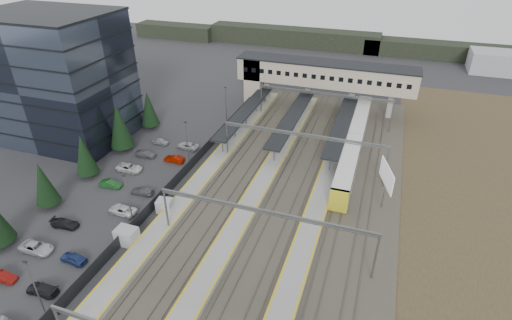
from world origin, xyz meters
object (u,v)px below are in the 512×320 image
(relay_cabin_near, at_px, (127,236))
(footbridge, at_px, (313,75))
(office_building, at_px, (57,78))
(billboard, at_px, (386,176))
(train, at_px, (354,143))
(relay_cabin_far, at_px, (165,205))

(relay_cabin_near, xyz_separation_m, footbridge, (13.71, 54.09, 6.75))
(office_building, height_order, billboard, office_building)
(relay_cabin_near, height_order, train, train)
(relay_cabin_far, bearing_deg, office_building, 152.52)
(footbridge, distance_m, billboard, 37.21)
(billboard, bearing_deg, footbridge, 120.07)
(relay_cabin_near, height_order, relay_cabin_far, relay_cabin_near)
(office_building, relative_size, billboard, 3.79)
(relay_cabin_far, distance_m, footbridge, 48.39)
(train, bearing_deg, office_building, -168.75)
(relay_cabin_far, distance_m, train, 36.94)
(footbridge, relative_size, train, 1.02)
(office_building, relative_size, train, 0.61)
(train, bearing_deg, relay_cabin_far, -132.14)
(office_building, height_order, relay_cabin_far, office_building)
(office_building, distance_m, train, 57.99)
(relay_cabin_near, xyz_separation_m, relay_cabin_far, (1.23, 7.85, -0.17))
(office_building, bearing_deg, billboard, -1.86)
(office_building, height_order, footbridge, office_building)
(train, height_order, billboard, billboard)
(relay_cabin_far, relative_size, train, 0.06)
(relay_cabin_near, bearing_deg, office_building, 141.22)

